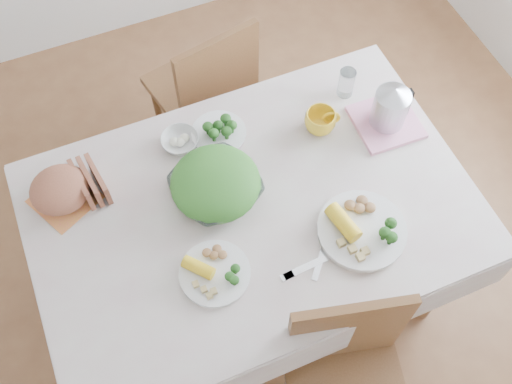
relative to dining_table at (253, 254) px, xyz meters
name	(u,v)px	position (x,y,z in m)	size (l,w,h in m)	color
floor	(254,288)	(0.00, 0.00, -0.38)	(3.60, 3.60, 0.00)	brown
dining_table	(253,254)	(0.00, 0.00, 0.00)	(1.40, 0.90, 0.75)	brown
tablecloth	(253,208)	(0.00, 0.00, 0.38)	(1.50, 1.00, 0.01)	beige
chair_far	(199,83)	(0.08, 0.84, 0.09)	(0.40, 0.40, 0.89)	brown
salad_bowl	(216,188)	(-0.09, 0.10, 0.42)	(0.29, 0.29, 0.07)	white
dinner_plate_left	(215,273)	(-0.21, -0.18, 0.40)	(0.23, 0.23, 0.02)	white
dinner_plate_right	(362,231)	(0.30, -0.23, 0.40)	(0.30, 0.30, 0.02)	white
broccoli_plate	(219,133)	(0.00, 0.33, 0.40)	(0.20, 0.20, 0.02)	beige
napkin	(65,199)	(-0.58, 0.28, 0.39)	(0.20, 0.20, 0.00)	#E38343
bread_loaf	(61,191)	(-0.58, 0.28, 0.45)	(0.20, 0.19, 0.12)	brown
fruit_bowl	(180,141)	(-0.14, 0.34, 0.41)	(0.14, 0.14, 0.04)	white
yellow_mug	(320,122)	(0.35, 0.21, 0.43)	(0.11, 0.11, 0.09)	yellow
glass_tumbler	(347,82)	(0.52, 0.33, 0.45)	(0.06, 0.06, 0.12)	white
pink_tray	(386,122)	(0.59, 0.14, 0.40)	(0.23, 0.23, 0.02)	pink
electric_kettle	(392,103)	(0.59, 0.14, 0.51)	(0.13, 0.13, 0.18)	#B2B5BA
fork_right	(322,256)	(0.14, -0.26, 0.39)	(0.02, 0.18, 0.00)	silver
knife	(312,264)	(0.10, -0.27, 0.39)	(0.02, 0.21, 0.00)	silver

